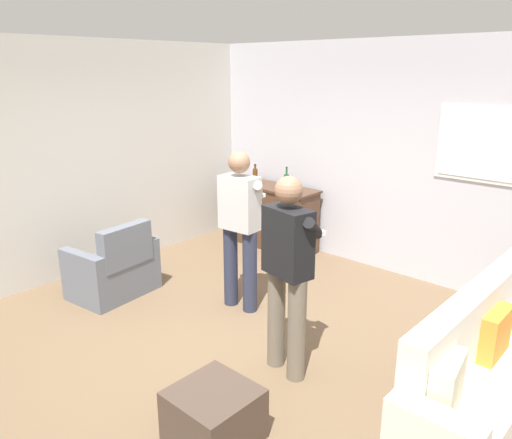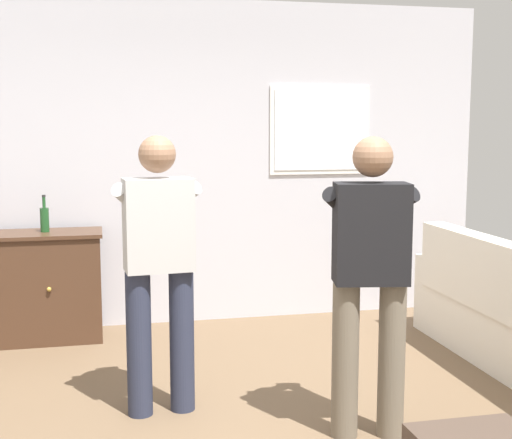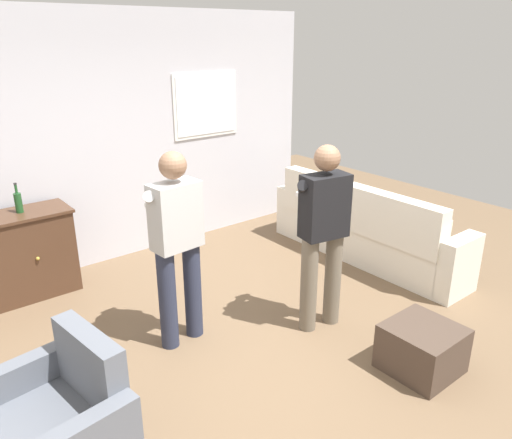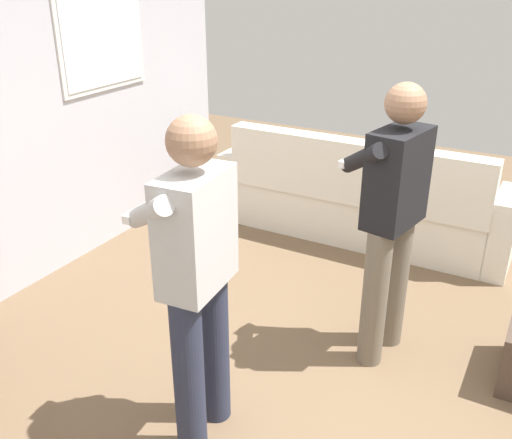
# 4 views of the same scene
# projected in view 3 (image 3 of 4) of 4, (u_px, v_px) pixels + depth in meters

# --- Properties ---
(ground) EXTENTS (10.40, 10.40, 0.00)m
(ground) POSITION_uv_depth(u_px,v_px,m) (271.00, 350.00, 4.23)
(ground) COLOR brown
(wall_back_with_window) EXTENTS (5.20, 0.15, 2.80)m
(wall_back_with_window) POSITION_uv_depth(u_px,v_px,m) (123.00, 138.00, 5.69)
(wall_back_with_window) COLOR silver
(wall_back_with_window) RESTS_ON ground
(couch) EXTENTS (0.57, 2.55, 0.94)m
(couch) POSITION_uv_depth(u_px,v_px,m) (363.00, 231.00, 5.82)
(couch) COLOR silver
(couch) RESTS_ON ground
(armchair) EXTENTS (0.74, 0.95, 0.85)m
(armchair) POSITION_uv_depth(u_px,v_px,m) (63.00, 427.00, 3.01)
(armchair) COLOR slate
(armchair) RESTS_ON ground
(sideboard_cabinet) EXTENTS (1.36, 0.49, 0.89)m
(sideboard_cabinet) POSITION_uv_depth(u_px,v_px,m) (3.00, 260.00, 4.87)
(sideboard_cabinet) COLOR #472D1E
(sideboard_cabinet) RESTS_ON ground
(bottle_wine_green) EXTENTS (0.07, 0.07, 0.30)m
(bottle_wine_green) POSITION_uv_depth(u_px,v_px,m) (18.00, 202.00, 4.82)
(bottle_wine_green) COLOR #1E4C23
(bottle_wine_green) RESTS_ON sideboard_cabinet
(ottoman) EXTENTS (0.53, 0.53, 0.38)m
(ottoman) POSITION_uv_depth(u_px,v_px,m) (422.00, 348.00, 3.93)
(ottoman) COLOR #47382D
(ottoman) RESTS_ON ground
(person_standing_left) EXTENTS (0.56, 0.49, 1.68)m
(person_standing_left) POSITION_uv_depth(u_px,v_px,m) (176.00, 240.00, 4.07)
(person_standing_left) COLOR #282D42
(person_standing_left) RESTS_ON ground
(person_standing_right) EXTENTS (0.55, 0.51, 1.68)m
(person_standing_right) POSITION_uv_depth(u_px,v_px,m) (323.00, 230.00, 4.29)
(person_standing_right) COLOR #6B6051
(person_standing_right) RESTS_ON ground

